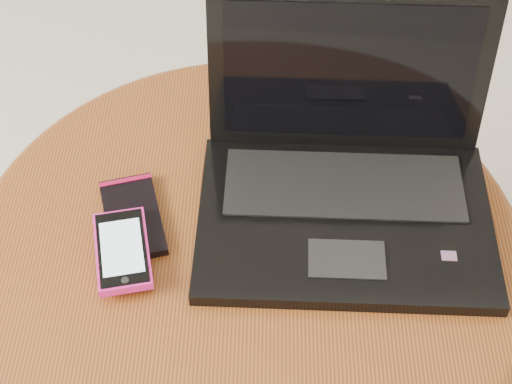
{
  "coord_description": "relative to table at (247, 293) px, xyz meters",
  "views": [
    {
      "loc": [
        -0.0,
        -0.64,
        1.18
      ],
      "look_at": [
        -0.01,
        -0.1,
        0.55
      ],
      "focal_mm": 55.19,
      "sensor_mm": 36.0,
      "label": 1
    }
  ],
  "objects": [
    {
      "name": "table",
      "position": [
        0.0,
        0.0,
        0.0
      ],
      "size": [
        0.62,
        0.62,
        0.49
      ],
      "color": "#562B1D",
      "rests_on": "ground"
    },
    {
      "name": "laptop",
      "position": [
        0.11,
        0.06,
        0.14
      ],
      "size": [
        0.33,
        0.27,
        0.21
      ],
      "color": "black",
      "rests_on": "table"
    },
    {
      "name": "phone_pink",
      "position": [
        -0.13,
        -0.03,
        0.12
      ],
      "size": [
        0.08,
        0.11,
        0.01
      ],
      "color": "#EF2290",
      "rests_on": "phone_black"
    },
    {
      "name": "phone_black",
      "position": [
        -0.13,
        0.02,
        0.11
      ],
      "size": [
        0.09,
        0.13,
        0.01
      ],
      "color": "black",
      "rests_on": "table"
    }
  ]
}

